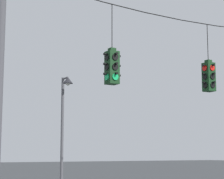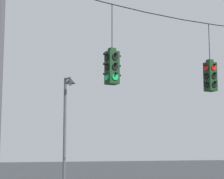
# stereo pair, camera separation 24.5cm
# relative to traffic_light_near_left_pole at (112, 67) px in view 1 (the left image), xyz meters

# --- Properties ---
(span_wire) EXTENTS (10.91, 0.03, 0.35)m
(span_wire) POSITION_rel_traffic_light_near_left_pole_xyz_m (2.02, -0.00, 2.02)
(span_wire) COLOR black
(traffic_light_near_left_pole) EXTENTS (0.58, 0.58, 2.47)m
(traffic_light_near_left_pole) POSITION_rel_traffic_light_near_left_pole_xyz_m (0.00, 0.00, 0.00)
(traffic_light_near_left_pole) COLOR #143819
(traffic_light_over_intersection) EXTENTS (0.58, 0.58, 2.39)m
(traffic_light_over_intersection) POSITION_rel_traffic_light_near_left_pole_xyz_m (3.96, 0.00, 0.08)
(traffic_light_over_intersection) COLOR #143819
(street_lamp) EXTENTS (0.42, 0.73, 5.43)m
(street_lamp) POSITION_rel_traffic_light_near_left_pole_xyz_m (1.00, 5.30, -1.12)
(street_lamp) COLOR #515156
(street_lamp) RESTS_ON ground_plane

